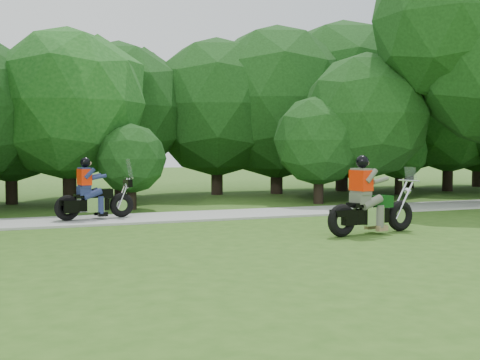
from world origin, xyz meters
TOP-DOWN VIEW (x-y plane):
  - ground at (0.00, 0.00)m, footprint 100.00×100.00m
  - walkway at (0.00, 8.00)m, footprint 60.00×2.20m
  - tree_line at (1.22, 14.69)m, footprint 41.11×11.97m
  - chopper_motorcycle at (2.27, 3.23)m, footprint 2.57×0.88m
  - touring_motorcycle at (-3.45, 8.02)m, footprint 2.21×0.93m

SIDE VIEW (x-z plane):
  - ground at x=0.00m, z-range 0.00..0.00m
  - walkway at x=0.00m, z-range 0.00..0.06m
  - touring_motorcycle at x=-3.45m, z-range -0.17..1.52m
  - chopper_motorcycle at x=2.27m, z-range -0.24..1.60m
  - tree_line at x=1.22m, z-range -0.24..7.59m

